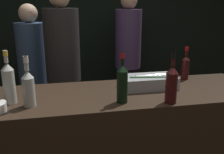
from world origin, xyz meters
TOP-DOWN VIEW (x-y plane):
  - wall_back_chalkboard at (0.00, 2.30)m, footprint 6.40×0.06m
  - bar_counter at (0.00, 0.35)m, footprint 2.40×0.69m
  - ice_bin_with_bottles at (0.32, 0.41)m, footprint 0.44×0.24m
  - red_wine_bottle_black_foil at (0.36, 0.07)m, footprint 0.08×0.08m
  - red_wine_bottle_tall at (0.73, 0.58)m, footprint 0.07×0.07m
  - red_wine_bottle_burgundy at (0.02, 0.14)m, footprint 0.08×0.08m
  - white_wine_bottle at (-0.61, 0.20)m, footprint 0.08×0.08m
  - rose_wine_bottle at (-0.75, 0.29)m, footprint 0.08×0.08m
  - person_in_hoodie at (0.49, 1.72)m, footprint 0.34×0.34m
  - person_blond_tee at (-0.37, 1.23)m, footprint 0.37×0.37m
  - person_grey_polo at (-0.72, 1.54)m, footprint 0.34×0.34m

SIDE VIEW (x-z plane):
  - bar_counter at x=0.00m, z-range 0.00..0.99m
  - person_grey_polo at x=-0.72m, z-range 0.10..1.77m
  - person_in_hoodie at x=0.49m, z-range 0.11..1.92m
  - person_blond_tee at x=-0.37m, z-range 0.11..1.94m
  - ice_bin_with_bottles at x=0.32m, z-range 0.99..1.10m
  - red_wine_bottle_tall at x=0.73m, z-range 0.97..1.27m
  - white_wine_bottle at x=-0.61m, z-range 0.95..1.30m
  - red_wine_bottle_black_foil at x=0.36m, z-range 0.95..1.32m
  - red_wine_bottle_burgundy at x=0.02m, z-range 0.96..1.31m
  - rose_wine_bottle at x=-0.75m, z-range 0.96..1.33m
  - wall_back_chalkboard at x=0.00m, z-range 0.00..2.80m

